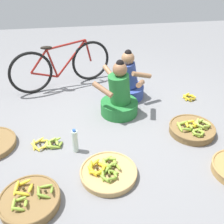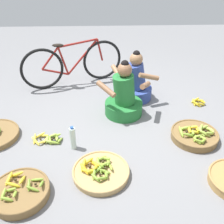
{
  "view_description": "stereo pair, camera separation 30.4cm",
  "coord_description": "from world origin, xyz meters",
  "px_view_note": "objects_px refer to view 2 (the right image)",
  "views": [
    {
      "loc": [
        -0.4,
        -2.72,
        2.01
      ],
      "look_at": [
        0.0,
        -0.2,
        0.35
      ],
      "focal_mm": 41.46,
      "sensor_mm": 36.0,
      "label": 1
    },
    {
      "loc": [
        -0.1,
        -2.75,
        2.01
      ],
      "look_at": [
        0.0,
        -0.2,
        0.35
      ],
      "focal_mm": 41.46,
      "sensor_mm": 36.0,
      "label": 2
    }
  ],
  "objects_px": {
    "banana_basket_front_center": "(20,192)",
    "vendor_woman_front": "(124,98)",
    "banana_basket_near_vendor": "(195,135)",
    "vendor_woman_behind": "(135,84)",
    "bicycle_leaning": "(73,64)",
    "banana_basket_back_center": "(101,171)",
    "loose_bananas_front_right": "(48,139)",
    "water_bottle": "(73,138)",
    "loose_bananas_mid_right": "(198,102)"
  },
  "relations": [
    {
      "from": "vendor_woman_behind",
      "to": "banana_basket_front_center",
      "type": "distance_m",
      "value": 2.25
    },
    {
      "from": "banana_basket_back_center",
      "to": "vendor_woman_behind",
      "type": "bearing_deg",
      "value": 71.81
    },
    {
      "from": "vendor_woman_behind",
      "to": "banana_basket_back_center",
      "type": "height_order",
      "value": "vendor_woman_behind"
    },
    {
      "from": "banana_basket_back_center",
      "to": "loose_bananas_mid_right",
      "type": "height_order",
      "value": "banana_basket_back_center"
    },
    {
      "from": "vendor_woman_front",
      "to": "loose_bananas_front_right",
      "type": "bearing_deg",
      "value": -149.03
    },
    {
      "from": "vendor_woman_front",
      "to": "banana_basket_near_vendor",
      "type": "bearing_deg",
      "value": -35.95
    },
    {
      "from": "loose_bananas_front_right",
      "to": "banana_basket_front_center",
      "type": "bearing_deg",
      "value": -98.58
    },
    {
      "from": "loose_bananas_mid_right",
      "to": "vendor_woman_behind",
      "type": "bearing_deg",
      "value": 166.39
    },
    {
      "from": "loose_bananas_front_right",
      "to": "water_bottle",
      "type": "relative_size",
      "value": 1.26
    },
    {
      "from": "loose_bananas_front_right",
      "to": "water_bottle",
      "type": "distance_m",
      "value": 0.37
    },
    {
      "from": "vendor_woman_behind",
      "to": "water_bottle",
      "type": "distance_m",
      "value": 1.44
    },
    {
      "from": "bicycle_leaning",
      "to": "banana_basket_near_vendor",
      "type": "relative_size",
      "value": 2.82
    },
    {
      "from": "loose_bananas_mid_right",
      "to": "bicycle_leaning",
      "type": "bearing_deg",
      "value": 158.44
    },
    {
      "from": "bicycle_leaning",
      "to": "loose_bananas_mid_right",
      "type": "relative_size",
      "value": 7.22
    },
    {
      "from": "banana_basket_front_center",
      "to": "loose_bananas_mid_right",
      "type": "height_order",
      "value": "banana_basket_front_center"
    },
    {
      "from": "banana_basket_near_vendor",
      "to": "banana_basket_back_center",
      "type": "bearing_deg",
      "value": -154.49
    },
    {
      "from": "banana_basket_back_center",
      "to": "banana_basket_near_vendor",
      "type": "bearing_deg",
      "value": 25.51
    },
    {
      "from": "water_bottle",
      "to": "bicycle_leaning",
      "type": "bearing_deg",
      "value": 94.35
    },
    {
      "from": "vendor_woman_front",
      "to": "banana_basket_near_vendor",
      "type": "xyz_separation_m",
      "value": [
        0.83,
        -0.6,
        -0.19
      ]
    },
    {
      "from": "banana_basket_back_center",
      "to": "water_bottle",
      "type": "distance_m",
      "value": 0.54
    },
    {
      "from": "vendor_woman_behind",
      "to": "loose_bananas_mid_right",
      "type": "xyz_separation_m",
      "value": [
        0.94,
        -0.23,
        -0.21
      ]
    },
    {
      "from": "banana_basket_back_center",
      "to": "loose_bananas_mid_right",
      "type": "xyz_separation_m",
      "value": [
        1.46,
        1.37,
        -0.02
      ]
    },
    {
      "from": "banana_basket_near_vendor",
      "to": "vendor_woman_behind",
      "type": "bearing_deg",
      "value": 120.9
    },
    {
      "from": "vendor_woman_front",
      "to": "banana_basket_front_center",
      "type": "distance_m",
      "value": 1.77
    },
    {
      "from": "banana_basket_near_vendor",
      "to": "vendor_woman_front",
      "type": "bearing_deg",
      "value": 144.05
    },
    {
      "from": "banana_basket_back_center",
      "to": "banana_basket_front_center",
      "type": "bearing_deg",
      "value": -162.33
    },
    {
      "from": "loose_bananas_mid_right",
      "to": "water_bottle",
      "type": "distance_m",
      "value": 2.01
    },
    {
      "from": "water_bottle",
      "to": "vendor_woman_behind",
      "type": "bearing_deg",
      "value": 54.17
    },
    {
      "from": "banana_basket_back_center",
      "to": "banana_basket_near_vendor",
      "type": "height_order",
      "value": "banana_basket_near_vendor"
    },
    {
      "from": "bicycle_leaning",
      "to": "water_bottle",
      "type": "xyz_separation_m",
      "value": [
        0.13,
        -1.69,
        -0.21
      ]
    },
    {
      "from": "vendor_woman_front",
      "to": "banana_basket_back_center",
      "type": "bearing_deg",
      "value": -105.78
    },
    {
      "from": "vendor_woman_front",
      "to": "banana_basket_back_center",
      "type": "relative_size",
      "value": 1.34
    },
    {
      "from": "vendor_woman_behind",
      "to": "bicycle_leaning",
      "type": "bearing_deg",
      "value": 151.5
    },
    {
      "from": "bicycle_leaning",
      "to": "banana_basket_front_center",
      "type": "height_order",
      "value": "bicycle_leaning"
    },
    {
      "from": "vendor_woman_front",
      "to": "water_bottle",
      "type": "relative_size",
      "value": 2.6
    },
    {
      "from": "banana_basket_front_center",
      "to": "loose_bananas_front_right",
      "type": "height_order",
      "value": "banana_basket_front_center"
    },
    {
      "from": "vendor_woman_front",
      "to": "loose_bananas_mid_right",
      "type": "bearing_deg",
      "value": 11.03
    },
    {
      "from": "banana_basket_back_center",
      "to": "loose_bananas_front_right",
      "type": "bearing_deg",
      "value": 137.95
    },
    {
      "from": "water_bottle",
      "to": "banana_basket_near_vendor",
      "type": "bearing_deg",
      "value": 4.53
    },
    {
      "from": "banana_basket_front_center",
      "to": "bicycle_leaning",
      "type": "bearing_deg",
      "value": 82.44
    },
    {
      "from": "banana_basket_near_vendor",
      "to": "loose_bananas_front_right",
      "type": "distance_m",
      "value": 1.79
    },
    {
      "from": "banana_basket_front_center",
      "to": "vendor_woman_front",
      "type": "bearing_deg",
      "value": 52.09
    },
    {
      "from": "vendor_woman_behind",
      "to": "loose_bananas_front_right",
      "type": "bearing_deg",
      "value": -138.56
    },
    {
      "from": "banana_basket_back_center",
      "to": "water_bottle",
      "type": "height_order",
      "value": "water_bottle"
    },
    {
      "from": "water_bottle",
      "to": "loose_bananas_front_right",
      "type": "bearing_deg",
      "value": 156.4
    },
    {
      "from": "vendor_woman_front",
      "to": "loose_bananas_front_right",
      "type": "xyz_separation_m",
      "value": [
        -0.96,
        -0.58,
        -0.22
      ]
    },
    {
      "from": "vendor_woman_behind",
      "to": "bicycle_leaning",
      "type": "relative_size",
      "value": 0.47
    },
    {
      "from": "bicycle_leaning",
      "to": "water_bottle",
      "type": "relative_size",
      "value": 5.29
    },
    {
      "from": "banana_basket_back_center",
      "to": "water_bottle",
      "type": "bearing_deg",
      "value": 126.06
    },
    {
      "from": "banana_basket_near_vendor",
      "to": "banana_basket_front_center",
      "type": "bearing_deg",
      "value": -157.5
    }
  ]
}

